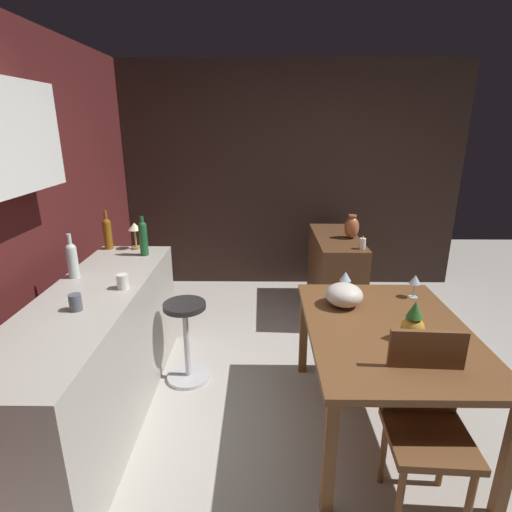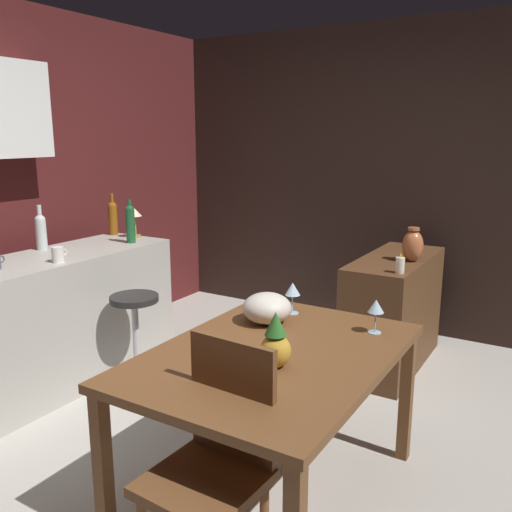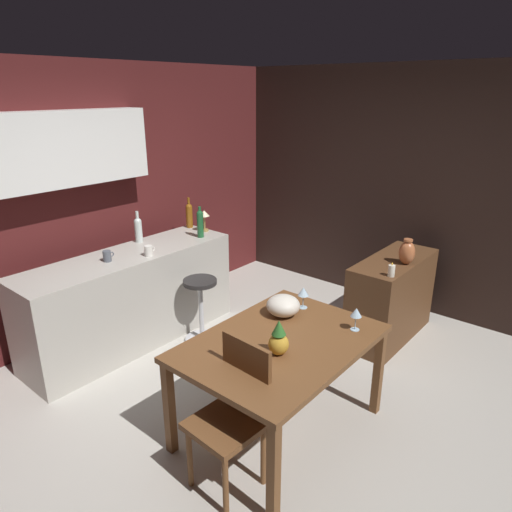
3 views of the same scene
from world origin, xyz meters
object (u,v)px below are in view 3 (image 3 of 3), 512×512
object	(u,v)px
wine_bottle_green	(200,223)
fruit_bowl	(283,305)
pillar_candle_tall	(391,271)
wine_glass_left	(356,313)
bar_stool	(201,309)
pineapple_centerpiece	(279,340)
sideboard_cabinet	(391,298)
wine_bottle_clear	(138,229)
counter_lamp	(204,216)
chair_near_window	(234,411)
cup_slate	(107,256)
dining_table	(281,350)
cup_white	(149,251)
wine_glass_right	(303,292)
vase_copper	(407,252)
wine_bottle_amber	(189,214)

from	to	relation	value
wine_bottle_green	fruit_bowl	bearing A→B (deg)	-111.68
wine_bottle_green	pillar_candle_tall	distance (m)	1.95
wine_glass_left	fruit_bowl	bearing A→B (deg)	105.24
bar_stool	pillar_candle_tall	distance (m)	1.80
pineapple_centerpiece	sideboard_cabinet	bearing A→B (deg)	2.55
fruit_bowl	wine_bottle_clear	world-z (taller)	wine_bottle_clear
wine_glass_left	pillar_candle_tall	bearing A→B (deg)	9.64
pineapple_centerpiece	counter_lamp	distance (m)	2.31
chair_near_window	cup_slate	xyz separation A→B (m)	(0.42, 1.90, 0.44)
pineapple_centerpiece	fruit_bowl	xyz separation A→B (m)	(0.45, 0.30, -0.02)
sideboard_cabinet	bar_stool	distance (m)	1.85
dining_table	wine_glass_left	xyz separation A→B (m)	(0.45, -0.31, 0.21)
pineapple_centerpiece	wine_bottle_green	distance (m)	2.11
sideboard_cabinet	fruit_bowl	xyz separation A→B (m)	(-1.48, 0.22, 0.41)
wine_bottle_clear	cup_white	distance (m)	0.46
wine_glass_right	dining_table	bearing A→B (deg)	-161.49
cup_white	fruit_bowl	bearing A→B (deg)	-86.19
pillar_candle_tall	vase_copper	bearing A→B (deg)	3.95
dining_table	chair_near_window	xyz separation A→B (m)	(-0.53, -0.05, -0.15)
chair_near_window	pineapple_centerpiece	xyz separation A→B (m)	(0.39, -0.04, 0.33)
wine_bottle_amber	pillar_candle_tall	size ratio (longest dim) A/B	2.61
cup_slate	vase_copper	distance (m)	2.70
pineapple_centerpiece	cup_white	bearing A→B (deg)	78.60
vase_copper	bar_stool	bearing A→B (deg)	129.19
pineapple_centerpiece	pillar_candle_tall	size ratio (longest dim) A/B	1.88
wine_glass_left	vase_copper	distance (m)	1.29
wine_bottle_green	cup_white	xyz separation A→B (m)	(-0.70, -0.05, -0.11)
chair_near_window	wine_glass_right	bearing A→B (deg)	12.13
sideboard_cabinet	chair_near_window	xyz separation A→B (m)	(-2.32, -0.05, 0.10)
sideboard_cabinet	wine_glass_left	xyz separation A→B (m)	(-1.34, -0.31, 0.46)
wine_bottle_clear	wine_glass_right	bearing A→B (deg)	-87.05
wine_bottle_amber	vase_copper	xyz separation A→B (m)	(0.65, -2.21, -0.11)
dining_table	wine_bottle_clear	world-z (taller)	wine_bottle_clear
chair_near_window	wine_glass_left	world-z (taller)	chair_near_window
chair_near_window	fruit_bowl	size ratio (longest dim) A/B	3.74
chair_near_window	bar_stool	world-z (taller)	chair_near_window
cup_white	sideboard_cabinet	bearing A→B (deg)	-46.78
wine_bottle_green	vase_copper	bearing A→B (deg)	-66.24
wine_glass_right	counter_lamp	distance (m)	1.79
bar_stool	wine_bottle_clear	bearing A→B (deg)	98.98
wine_glass_left	wine_bottle_clear	distance (m)	2.40
sideboard_cabinet	wine_glass_left	world-z (taller)	wine_glass_left
wine_bottle_amber	cup_white	bearing A→B (deg)	-155.11
sideboard_cabinet	wine_bottle_amber	world-z (taller)	wine_bottle_amber
vase_copper	wine_bottle_amber	bearing A→B (deg)	106.33
fruit_bowl	cup_slate	world-z (taller)	cup_slate
chair_near_window	pillar_candle_tall	distance (m)	1.93
wine_bottle_clear	cup_slate	bearing A→B (deg)	-155.16
sideboard_cabinet	wine_bottle_amber	distance (m)	2.29
chair_near_window	cup_slate	distance (m)	1.99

